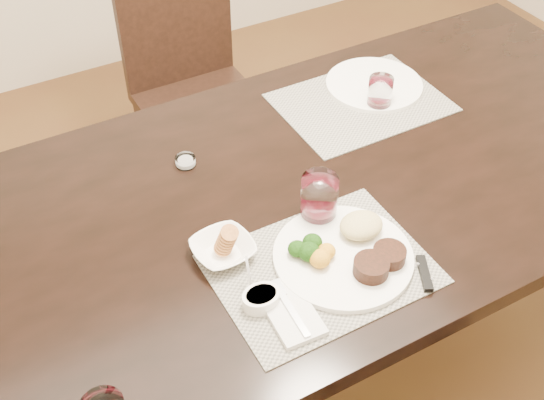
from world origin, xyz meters
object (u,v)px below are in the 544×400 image
cracker_bowl (223,249)px  far_plate (374,84)px  wine_glass_near (319,200)px  chair_far (192,79)px  dinner_plate (350,252)px  steak_knife (417,265)px

cracker_bowl → far_plate: cracker_bowl is taller
wine_glass_near → far_plate: bearing=41.8°
chair_far → far_plate: (0.31, -0.66, 0.26)m
cracker_bowl → wine_glass_near: wine_glass_near is taller
dinner_plate → cracker_bowl: cracker_bowl is taller
steak_knife → wine_glass_near: size_ratio=1.91×
dinner_plate → far_plate: size_ratio=1.10×
cracker_bowl → wine_glass_near: size_ratio=1.22×
chair_far → steak_knife: (-0.01, -1.28, 0.26)m
dinner_plate → wine_glass_near: size_ratio=2.63×
chair_far → far_plate: size_ratio=3.19×
steak_knife → wine_glass_near: (-0.11, 0.24, 0.05)m
steak_knife → cracker_bowl: 0.43m
chair_far → steak_knife: 1.31m
dinner_plate → steak_knife: size_ratio=1.38×
chair_far → cracker_bowl: bearing=-109.3°
cracker_bowl → chair_far: bearing=70.7°
cracker_bowl → far_plate: size_ratio=0.51×
dinner_plate → chair_far: bearing=79.9°
dinner_plate → cracker_bowl: bearing=145.4°
chair_far → wine_glass_near: bearing=-96.5°
chair_far → cracker_bowl: (-0.37, -1.04, 0.27)m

